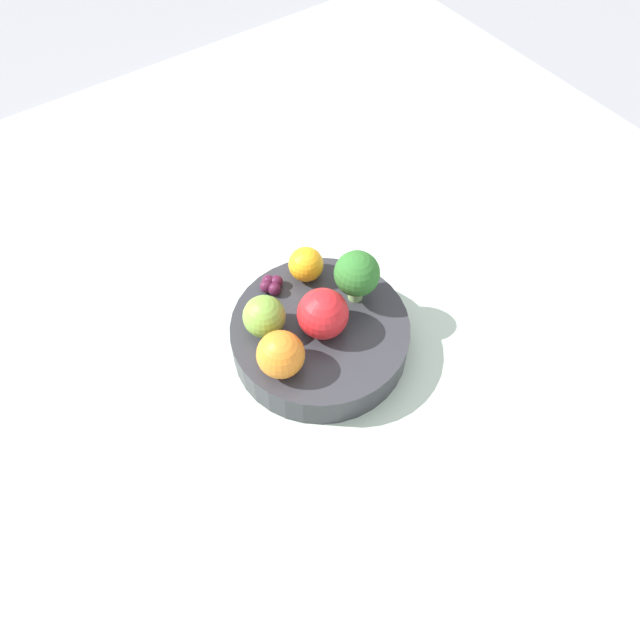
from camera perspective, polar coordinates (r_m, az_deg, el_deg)
The scene contains 9 objects.
ground_plane at distance 0.70m, azimuth -0.00°, elevation -3.32°, with size 6.00×6.00×0.00m, color gray.
table_surface at distance 0.70m, azimuth -0.00°, elevation -2.88°, with size 1.20×1.20×0.02m.
bowl at distance 0.67m, azimuth -0.00°, elevation -1.49°, with size 0.19×0.19×0.04m.
broccoli at distance 0.65m, azimuth 3.39°, elevation 4.19°, with size 0.05×0.05×0.06m.
apple_red at distance 0.63m, azimuth -0.07°, elevation 0.38°, with size 0.05×0.05×0.05m.
apple_green at distance 0.64m, azimuth -5.12°, elevation 0.32°, with size 0.04×0.04×0.04m.
orange_front at distance 0.61m, azimuth -3.62°, elevation -3.16°, with size 0.05×0.05×0.05m.
orange_back at distance 0.68m, azimuth -1.30°, elevation 5.11°, with size 0.04×0.04×0.04m.
grape_cluster at distance 0.68m, azimuth -4.47°, elevation 3.26°, with size 0.03×0.03×0.01m.
Camera 1 is at (-0.22, -0.31, 0.59)m, focal length 35.00 mm.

